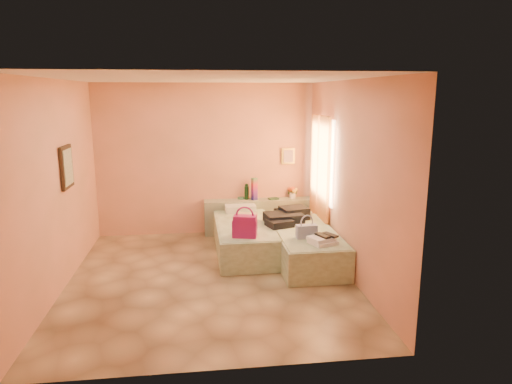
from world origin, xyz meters
TOP-DOWN VIEW (x-y plane):
  - ground at (0.00, 0.00)m, footprint 4.50×4.50m
  - room_walls at (0.21, 0.57)m, footprint 4.02×4.51m
  - headboard_ledge at (0.98, 2.10)m, footprint 2.05×0.30m
  - bed_left at (0.60, 1.05)m, footprint 0.92×2.01m
  - bed_right at (1.50, 0.53)m, footprint 0.92×2.01m
  - water_bottle at (0.75, 2.15)m, footprint 0.10×0.10m
  - rainbow_box at (0.89, 2.09)m, footprint 0.12×0.12m
  - small_dish at (0.65, 2.19)m, footprint 0.17×0.17m
  - green_book at (1.25, 2.08)m, footprint 0.21×0.18m
  - flower_vase at (1.63, 2.13)m, footprint 0.25×0.25m
  - magenta_handbag at (0.53, 0.33)m, footprint 0.39×0.28m
  - khaki_garment at (0.66, 1.40)m, footprint 0.43×0.38m
  - clothes_pile at (1.31, 1.03)m, footprint 0.82×0.82m
  - blue_handbag at (1.44, 0.16)m, footprint 0.32×0.15m
  - towel_stack at (1.61, -0.14)m, footprint 0.43×0.41m
  - sandal_pair at (1.67, -0.11)m, footprint 0.28×0.31m

SIDE VIEW (x-z plane):
  - ground at x=0.00m, z-range 0.00..0.00m
  - bed_left at x=0.60m, z-range 0.00..0.50m
  - bed_right at x=1.50m, z-range 0.00..0.50m
  - headboard_ledge at x=0.98m, z-range 0.00..0.65m
  - khaki_garment at x=0.66m, z-range 0.50..0.56m
  - towel_stack at x=1.61m, z-range 0.50..0.60m
  - clothes_pile at x=1.31m, z-range 0.50..0.70m
  - blue_handbag at x=1.44m, z-range 0.50..0.70m
  - sandal_pair at x=1.67m, z-range 0.60..0.63m
  - green_book at x=1.25m, z-range 0.65..0.68m
  - small_dish at x=0.65m, z-range 0.65..0.68m
  - magenta_handbag at x=0.53m, z-range 0.50..0.83m
  - flower_vase at x=1.63m, z-range 0.65..0.92m
  - water_bottle at x=0.75m, z-range 0.65..0.93m
  - rainbow_box at x=0.89m, z-range 0.65..1.07m
  - room_walls at x=0.21m, z-range 0.38..3.19m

